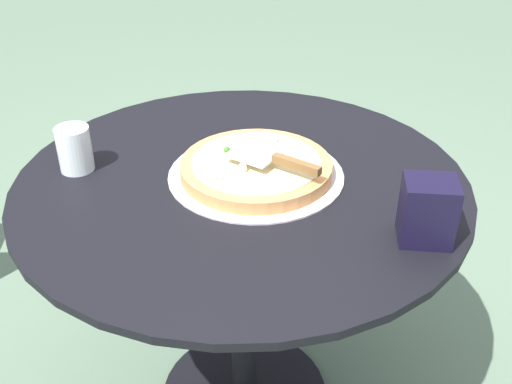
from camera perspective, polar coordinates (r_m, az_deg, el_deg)
The scene contains 5 objects.
patio_table at distance 1.41m, azimuth -1.30°, elevation -4.06°, with size 0.98×0.98×0.70m.
pizza_on_tray at distance 1.32m, azimuth -0.02°, elevation 2.22°, with size 0.38×0.38×0.05m.
pizza_server at distance 1.26m, azimuth 1.82°, elevation 3.03°, with size 0.09×0.21×0.02m.
drinking_cup at distance 1.38m, azimuth -16.66°, elevation 3.89°, with size 0.07×0.07×0.10m, color white.
napkin_dispenser at distance 1.14m, azimuth 15.80°, elevation -1.72°, with size 0.09×0.08×0.12m, color black.
Camera 1 is at (1.01, 0.53, 1.37)m, focal length 42.63 mm.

